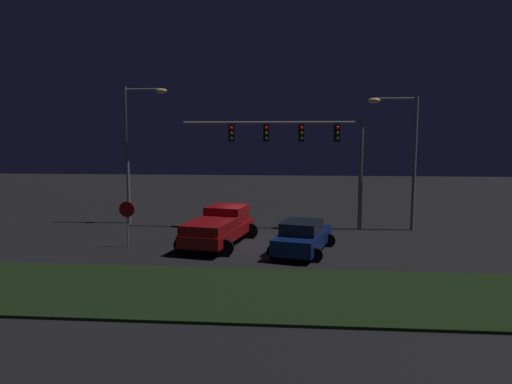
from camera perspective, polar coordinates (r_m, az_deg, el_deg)
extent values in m
plane|color=black|center=(24.18, -0.96, -5.89)|extent=(80.00, 80.00, 0.00)
cube|color=black|center=(16.28, -3.85, -12.11)|extent=(27.99, 5.51, 0.10)
cube|color=maroon|center=(22.90, -4.60, -4.91)|extent=(3.05, 5.69, 0.55)
cube|color=maroon|center=(23.87, -3.60, -2.71)|extent=(2.19, 2.23, 0.85)
cube|color=black|center=(23.85, -3.60, -2.41)|extent=(2.03, 1.85, 0.51)
cube|color=maroon|center=(21.82, -5.63, -4.17)|extent=(2.49, 3.35, 0.45)
cylinder|color=black|center=(25.10, -5.21, -4.51)|extent=(0.80, 0.22, 0.80)
cylinder|color=black|center=(24.43, -0.70, -4.80)|extent=(0.80, 0.22, 0.80)
cylinder|color=black|center=(21.61, -9.02, -6.43)|extent=(0.80, 0.22, 0.80)
cylinder|color=black|center=(20.83, -3.85, -6.86)|extent=(0.80, 0.22, 0.80)
cube|color=navy|center=(21.58, 5.77, -5.83)|extent=(2.89, 4.72, 0.70)
cube|color=black|center=(21.21, 5.62, -4.32)|extent=(2.07, 2.35, 0.55)
cylinder|color=black|center=(23.28, 4.45, -5.60)|extent=(0.64, 0.22, 0.64)
cylinder|color=black|center=(22.88, 8.92, -5.89)|extent=(0.64, 0.22, 0.64)
cylinder|color=black|center=(20.49, 2.22, -7.32)|extent=(0.64, 0.22, 0.64)
cylinder|color=black|center=(20.03, 7.29, -7.70)|extent=(0.64, 0.22, 0.64)
cylinder|color=slate|center=(27.08, 12.75, 2.27)|extent=(0.24, 0.24, 6.50)
cylinder|color=slate|center=(26.77, 1.92, 8.49)|extent=(10.20, 0.18, 0.18)
cube|color=black|center=(26.84, 9.90, 7.11)|extent=(0.32, 0.44, 0.95)
sphere|color=red|center=(26.61, 9.95, 7.76)|extent=(0.22, 0.22, 0.22)
sphere|color=#59380A|center=(26.61, 9.94, 7.11)|extent=(0.22, 0.22, 0.22)
sphere|color=#0C4719|center=(26.61, 9.93, 6.47)|extent=(0.22, 0.22, 0.22)
cube|color=black|center=(26.73, 5.59, 7.18)|extent=(0.32, 0.44, 0.95)
sphere|color=red|center=(26.51, 5.61, 7.83)|extent=(0.22, 0.22, 0.22)
sphere|color=#59380A|center=(26.50, 5.60, 7.18)|extent=(0.22, 0.22, 0.22)
sphere|color=#0C4719|center=(26.50, 5.59, 6.53)|extent=(0.22, 0.22, 0.22)
cube|color=black|center=(26.78, 1.27, 7.21)|extent=(0.32, 0.44, 0.95)
sphere|color=red|center=(26.55, 1.25, 7.86)|extent=(0.22, 0.22, 0.22)
sphere|color=#59380A|center=(26.55, 1.24, 7.21)|extent=(0.22, 0.22, 0.22)
sphere|color=#0C4719|center=(26.55, 1.24, 6.56)|extent=(0.22, 0.22, 0.22)
cube|color=black|center=(26.97, -3.01, 7.20)|extent=(0.32, 0.44, 0.95)
sphere|color=red|center=(26.74, -3.08, 7.84)|extent=(0.22, 0.22, 0.22)
sphere|color=#59380A|center=(26.74, -3.07, 7.20)|extent=(0.22, 0.22, 0.22)
sphere|color=#0C4719|center=(26.74, -3.07, 6.56)|extent=(0.22, 0.22, 0.22)
cylinder|color=slate|center=(29.37, -15.52, 4.27)|extent=(0.20, 0.20, 8.27)
cylinder|color=slate|center=(29.11, -13.70, 12.16)|extent=(2.21, 0.12, 0.12)
ellipsoid|color=#F9CC72|center=(28.78, -11.56, 12.07)|extent=(0.70, 0.44, 0.30)
cylinder|color=slate|center=(27.63, 18.88, 3.27)|extent=(0.20, 0.20, 7.57)
cylinder|color=slate|center=(27.40, 16.77, 10.94)|extent=(2.34, 0.12, 0.12)
ellipsoid|color=#F9CC72|center=(27.17, 14.31, 10.84)|extent=(0.70, 0.44, 0.30)
cylinder|color=slate|center=(23.26, -15.51, -3.89)|extent=(0.07, 0.07, 2.20)
cylinder|color=#B20C0F|center=(23.10, -15.60, -2.07)|extent=(0.76, 0.03, 0.76)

